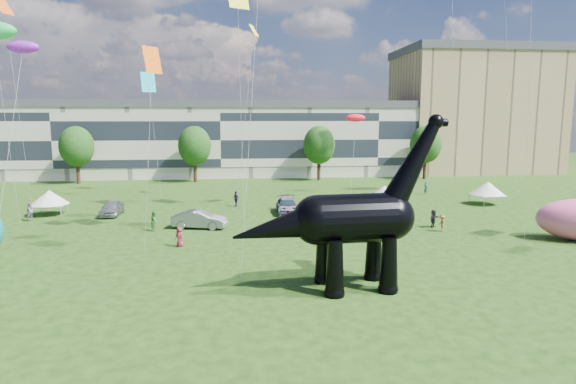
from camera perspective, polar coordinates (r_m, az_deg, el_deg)
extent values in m
plane|color=#16330C|center=(26.98, 5.83, -13.09)|extent=(220.00, 220.00, 0.00)
cube|color=beige|center=(86.65, -7.86, 5.93)|extent=(78.00, 11.00, 12.00)
cube|color=tan|center=(100.32, 21.05, 8.66)|extent=(28.00, 18.00, 22.00)
cylinder|color=#382314|center=(81.79, -23.60, 2.04)|extent=(0.56, 0.56, 3.20)
ellipsoid|color=#14380F|center=(81.44, -23.80, 5.34)|extent=(5.20, 5.20, 6.24)
cylinder|color=#382314|center=(78.25, -10.93, 2.34)|extent=(0.56, 0.56, 3.20)
ellipsoid|color=#14380F|center=(77.89, -11.03, 5.79)|extent=(5.20, 5.20, 6.24)
cylinder|color=#382314|center=(79.09, 3.68, 2.54)|extent=(0.56, 0.56, 3.20)
ellipsoid|color=#14380F|center=(78.73, 3.71, 5.96)|extent=(5.20, 5.20, 6.24)
cylinder|color=#382314|center=(84.00, 15.88, 2.59)|extent=(0.56, 0.56, 3.20)
ellipsoid|color=#14380F|center=(83.66, 16.02, 5.80)|extent=(5.20, 5.20, 6.24)
cone|color=black|center=(27.59, 5.58, -9.01)|extent=(1.21, 1.21, 3.24)
sphere|color=black|center=(28.06, 5.54, -11.79)|extent=(1.19, 1.19, 1.19)
cone|color=black|center=(29.77, 4.26, -7.67)|extent=(1.21, 1.21, 3.24)
sphere|color=black|center=(30.20, 4.23, -10.26)|extent=(1.19, 1.19, 1.19)
cone|color=black|center=(28.67, 11.86, -8.48)|extent=(1.21, 1.21, 3.24)
sphere|color=black|center=(29.11, 11.77, -11.16)|extent=(1.19, 1.19, 1.19)
cone|color=black|center=(30.77, 10.12, -7.24)|extent=(1.21, 1.21, 3.24)
sphere|color=black|center=(31.19, 10.05, -9.76)|extent=(1.19, 1.19, 1.19)
cylinder|color=black|center=(28.49, 7.89, -3.11)|extent=(4.78, 3.31, 2.91)
sphere|color=black|center=(27.84, 3.46, -3.31)|extent=(2.91, 2.91, 2.91)
sphere|color=black|center=(29.30, 12.08, -2.89)|extent=(2.81, 2.81, 2.81)
cone|color=black|center=(29.40, 14.64, 3.22)|extent=(4.19, 1.98, 5.71)
sphere|color=black|center=(29.88, 17.12, 7.96)|extent=(0.91, 0.91, 0.91)
cylinder|color=black|center=(30.03, 17.66, 7.84)|extent=(0.80, 0.54, 0.47)
cone|color=black|center=(27.45, -1.05, -4.24)|extent=(5.89, 2.77, 3.17)
imported|color=#B0B0B5|center=(53.44, -20.16, -1.80)|extent=(1.87, 4.58, 1.56)
imported|color=gray|center=(45.04, -10.44, -3.22)|extent=(5.25, 2.81, 1.64)
imported|color=silver|center=(49.65, 4.37, -2.10)|extent=(5.80, 4.02, 1.47)
imported|color=#595960|center=(51.29, -0.09, -1.67)|extent=(2.28, 5.45, 1.57)
cube|color=silver|center=(54.14, 11.31, -0.92)|extent=(4.08, 4.08, 0.12)
cone|color=silver|center=(54.01, 11.33, -0.06)|extent=(5.17, 5.17, 1.55)
cylinder|color=#999999|center=(53.00, 9.56, -1.70)|extent=(0.06, 0.06, 1.13)
cylinder|color=#999999|center=(52.68, 12.67, -1.85)|extent=(0.06, 0.06, 1.13)
cylinder|color=#999999|center=(55.82, 9.99, -1.19)|extent=(0.06, 0.06, 1.13)
cylinder|color=#999999|center=(55.52, 12.94, -1.33)|extent=(0.06, 0.06, 1.13)
cube|color=white|center=(61.35, 22.55, -0.32)|extent=(3.45, 3.45, 0.12)
cone|color=white|center=(61.24, 22.59, 0.44)|extent=(4.37, 4.37, 1.53)
cylinder|color=#999999|center=(59.46, 22.21, -1.11)|extent=(0.06, 0.06, 1.12)
cylinder|color=#999999|center=(61.17, 24.39, -0.99)|extent=(0.06, 0.06, 1.12)
cylinder|color=#999999|center=(61.76, 20.66, -0.68)|extent=(0.06, 0.06, 1.12)
cylinder|color=#999999|center=(63.41, 22.80, -0.57)|extent=(0.06, 0.06, 1.12)
cube|color=silver|center=(56.20, -26.37, -1.35)|extent=(3.21, 3.21, 0.12)
cone|color=silver|center=(56.08, -26.43, -0.55)|extent=(4.07, 4.07, 1.49)
cylinder|color=#999999|center=(55.38, -28.11, -2.19)|extent=(0.06, 0.06, 1.10)
cylinder|color=#999999|center=(54.59, -25.32, -2.14)|extent=(0.06, 0.06, 1.10)
cylinder|color=#999999|center=(58.00, -27.29, -1.68)|extent=(0.06, 0.06, 1.10)
cylinder|color=#999999|center=(57.25, -24.62, -1.63)|extent=(0.06, 0.06, 1.10)
imported|color=#3A7D32|center=(44.91, -15.54, -3.35)|extent=(0.71, 0.89, 1.77)
imported|color=#A42940|center=(38.95, -12.75, -5.20)|extent=(0.90, 0.90, 1.58)
imported|color=gray|center=(54.03, -28.21, -2.04)|extent=(0.81, 0.98, 1.84)
imported|color=#432B61|center=(55.55, -6.20, -0.80)|extent=(0.98, 1.13, 1.83)
imported|color=#317B70|center=(66.46, 16.00, 0.45)|extent=(0.60, 0.75, 1.77)
imported|color=#9A5D2A|center=(45.19, 17.76, -3.52)|extent=(0.71, 1.07, 1.55)
imported|color=black|center=(46.67, 16.86, -3.03)|extent=(1.50, 1.37, 1.66)
imported|color=#21577B|center=(33.63, 11.86, -7.18)|extent=(0.79, 0.69, 1.82)
ellipsoid|color=red|center=(59.22, 8.03, 8.69)|extent=(2.59, 2.11, 0.93)
ellipsoid|color=purple|center=(37.26, -28.89, 14.82)|extent=(2.24, 1.88, 0.81)
plane|color=#0DB1D1|center=(65.96, -16.24, 12.41)|extent=(2.48, 1.69, 2.56)
plane|color=#E0520E|center=(66.67, -30.64, 18.41)|extent=(2.13, 2.59, 1.87)
plane|color=#F35E0C|center=(41.02, -15.79, 14.83)|extent=(1.79, 1.93, 2.14)
plane|color=yellow|center=(57.90, -4.06, 18.57)|extent=(1.42, 1.71, 1.30)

